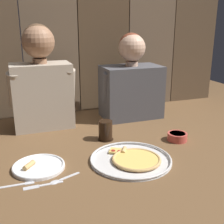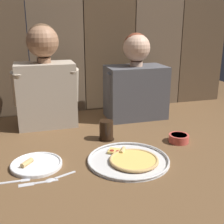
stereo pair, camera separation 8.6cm
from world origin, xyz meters
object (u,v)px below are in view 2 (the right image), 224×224
at_px(drinking_glass, 106,130).
at_px(diner_right, 136,82).
at_px(pizza_tray, 130,160).
at_px(dipping_bowl, 179,138).
at_px(diner_left, 45,80).
at_px(dinner_plate, 36,164).

xyz_separation_m(drinking_glass, diner_right, (0.29, 0.32, 0.18)).
bearing_deg(pizza_tray, dipping_bowl, 23.32).
height_order(drinking_glass, diner_left, diner_left).
xyz_separation_m(diner_left, diner_right, (0.57, -0.00, -0.05)).
bearing_deg(diner_left, diner_right, -0.01).
height_order(dinner_plate, drinking_glass, drinking_glass).
bearing_deg(diner_left, pizza_tray, -61.81).
bearing_deg(dinner_plate, dipping_bowl, 5.05).
relative_size(pizza_tray, dinner_plate, 1.66).
height_order(dipping_bowl, diner_right, diner_right).
bearing_deg(drinking_glass, diner_right, 47.96).
relative_size(drinking_glass, diner_left, 0.18).
distance_m(pizza_tray, diner_left, 0.74).
height_order(dinner_plate, dipping_bowl, dipping_bowl).
xyz_separation_m(pizza_tray, diner_left, (-0.32, 0.60, 0.27)).
xyz_separation_m(drinking_glass, diner_left, (-0.28, 0.32, 0.23)).
relative_size(drinking_glass, diner_right, 0.20).
relative_size(pizza_tray, drinking_glass, 3.53).
relative_size(dipping_bowl, diner_left, 0.18).
height_order(pizza_tray, drinking_glass, drinking_glass).
distance_m(dipping_bowl, diner_left, 0.84).
bearing_deg(pizza_tray, diner_right, 67.48).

